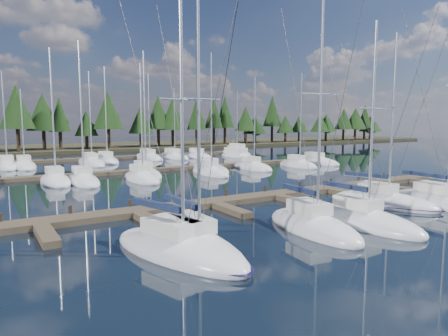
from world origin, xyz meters
TOP-DOWN VIEW (x-y plane):
  - ground at (0.00, 30.00)m, footprint 260.00×260.00m
  - far_shore at (0.00, 90.00)m, footprint 220.00×30.00m
  - main_dock at (0.00, 17.36)m, footprint 44.00×6.13m
  - back_docks at (0.00, 49.58)m, footprint 50.00×21.80m
  - front_sailboat_0 at (-13.10, 8.86)m, footprint 5.20×9.14m
  - front_sailboat_1 at (-12.07, 8.97)m, footprint 2.84×9.06m
  - front_sailboat_2 at (-4.48, 8.65)m, footprint 3.73×8.15m
  - front_sailboat_3 at (-0.92, 8.00)m, footprint 2.95×8.47m
  - front_sailboat_4 at (5.08, 10.99)m, footprint 5.18×8.91m
  - front_sailboat_5 at (8.68, 8.55)m, footprint 3.61×9.30m
  - back_sailboat_rows at (-0.07, 45.20)m, footprint 46.39×32.71m
  - motor_yacht_right at (18.95, 52.30)m, footprint 3.25×8.25m
  - tree_line at (-1.41, 80.20)m, footprint 184.20×11.99m

SIDE VIEW (x-z plane):
  - ground at x=0.00m, z-range 0.00..0.00m
  - back_docks at x=0.00m, z-range 0.00..0.40m
  - main_dock at x=0.00m, z-range -0.25..0.65m
  - back_sailboat_rows at x=-0.07m, z-range -7.59..8.13m
  - front_sailboat_3 at x=-0.92m, z-range -6.20..6.77m
  - front_sailboat_4 at x=5.08m, z-range -6.49..7.06m
  - front_sailboat_0 at x=-13.10m, z-range -6.39..6.96m
  - front_sailboat_1 at x=-12.07m, z-range -6.45..7.02m
  - front_sailboat_2 at x=-4.48m, z-range -6.87..7.46m
  - far_shore at x=0.00m, z-range 0.00..0.60m
  - front_sailboat_5 at x=8.68m, z-range -7.78..8.39m
  - motor_yacht_right at x=18.95m, z-range -1.56..2.47m
  - tree_line at x=-1.41m, z-range 0.70..14.13m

